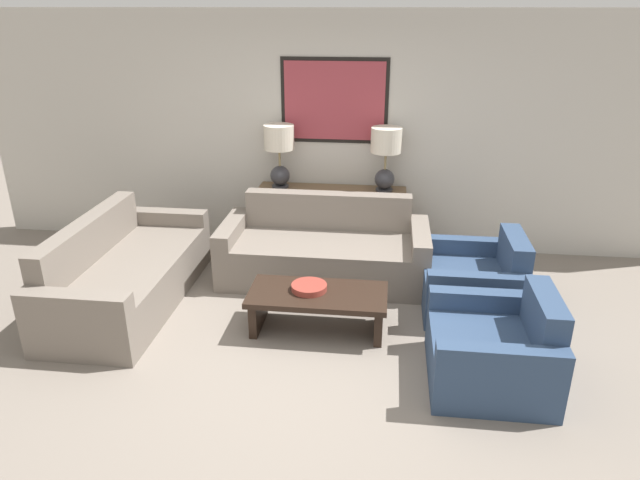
# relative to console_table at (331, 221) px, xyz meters

# --- Properties ---
(ground_plane) EXTENTS (20.00, 20.00, 0.00)m
(ground_plane) POSITION_rel_console_table_xyz_m (0.00, -2.25, -0.38)
(ground_plane) COLOR slate
(back_wall) EXTENTS (8.22, 0.12, 2.65)m
(back_wall) POSITION_rel_console_table_xyz_m (0.00, 0.27, 0.95)
(back_wall) COLOR beige
(back_wall) RESTS_ON ground_plane
(console_table) EXTENTS (1.66, 0.39, 0.76)m
(console_table) POSITION_rel_console_table_xyz_m (0.00, 0.00, 0.00)
(console_table) COLOR brown
(console_table) RESTS_ON ground_plane
(table_lamp_left) EXTENTS (0.33, 0.33, 0.70)m
(table_lamp_left) POSITION_rel_console_table_xyz_m (-0.58, 0.00, 0.82)
(table_lamp_left) COLOR #333338
(table_lamp_left) RESTS_ON console_table
(table_lamp_right) EXTENTS (0.33, 0.33, 0.70)m
(table_lamp_right) POSITION_rel_console_table_xyz_m (0.58, 0.00, 0.82)
(table_lamp_right) COLOR #333338
(table_lamp_right) RESTS_ON console_table
(couch_by_back_wall) EXTENTS (2.13, 0.92, 0.83)m
(couch_by_back_wall) POSITION_rel_console_table_xyz_m (0.00, -0.68, -0.10)
(couch_by_back_wall) COLOR slate
(couch_by_back_wall) RESTS_ON ground_plane
(couch_by_side) EXTENTS (0.92, 2.13, 0.83)m
(couch_by_side) POSITION_rel_console_table_xyz_m (-1.83, -1.44, -0.10)
(couch_by_side) COLOR slate
(couch_by_side) RESTS_ON ground_plane
(coffee_table) EXTENTS (1.20, 0.58, 0.37)m
(coffee_table) POSITION_rel_console_table_xyz_m (0.06, -1.75, -0.10)
(coffee_table) COLOR black
(coffee_table) RESTS_ON ground_plane
(decorative_bowl) EXTENTS (0.31, 0.31, 0.05)m
(decorative_bowl) POSITION_rel_console_table_xyz_m (-0.02, -1.71, 0.02)
(decorative_bowl) COLOR #93382D
(decorative_bowl) RESTS_ON coffee_table
(armchair_near_back_wall) EXTENTS (0.89, 0.96, 0.75)m
(armchair_near_back_wall) POSITION_rel_console_table_xyz_m (1.48, -1.18, -0.12)
(armchair_near_back_wall) COLOR navy
(armchair_near_back_wall) RESTS_ON ground_plane
(armchair_near_camera) EXTENTS (0.89, 0.96, 0.75)m
(armchair_near_camera) POSITION_rel_console_table_xyz_m (1.48, -2.31, -0.12)
(armchair_near_camera) COLOR navy
(armchair_near_camera) RESTS_ON ground_plane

